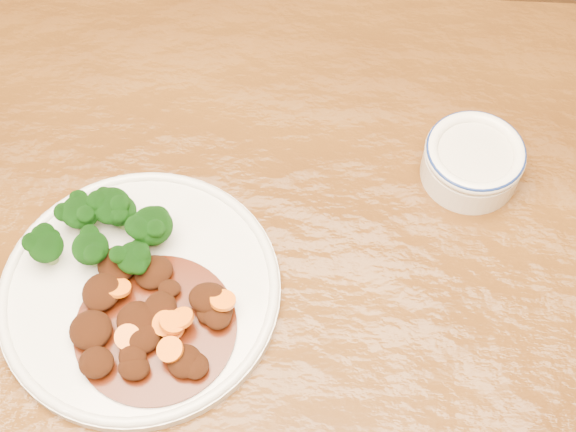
# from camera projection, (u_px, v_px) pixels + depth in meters

# --- Properties ---
(dining_table) EXTENTS (1.57, 1.01, 0.75)m
(dining_table) POSITION_uv_depth(u_px,v_px,m) (236.00, 336.00, 0.88)
(dining_table) COLOR #5A330F
(dining_table) RESTS_ON ground
(dinner_plate) EXTENTS (0.28, 0.28, 0.02)m
(dinner_plate) POSITION_uv_depth(u_px,v_px,m) (140.00, 291.00, 0.81)
(dinner_plate) COLOR silver
(dinner_plate) RESTS_ON dining_table
(broccoli_florets) EXTENTS (0.14, 0.09, 0.05)m
(broccoli_florets) POSITION_uv_depth(u_px,v_px,m) (108.00, 228.00, 0.81)
(broccoli_florets) COLOR #79984F
(broccoli_florets) RESTS_ON dinner_plate
(mince_stew) EXTENTS (0.16, 0.16, 0.03)m
(mince_stew) POSITION_uv_depth(u_px,v_px,m) (149.00, 316.00, 0.78)
(mince_stew) COLOR #431207
(mince_stew) RESTS_ON dinner_plate
(dip_bowl) EXTENTS (0.11, 0.11, 0.05)m
(dip_bowl) POSITION_uv_depth(u_px,v_px,m) (473.00, 160.00, 0.87)
(dip_bowl) COLOR white
(dip_bowl) RESTS_ON dining_table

